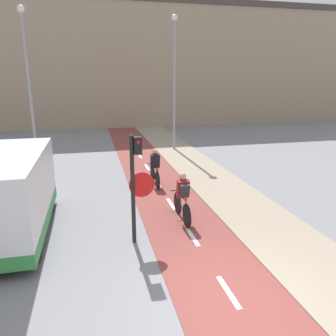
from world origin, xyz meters
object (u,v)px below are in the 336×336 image
street_lamp_sidewalk (174,71)px  van (4,197)px  cyclist_far (155,169)px  traffic_light_pole (136,177)px  cyclist_near (183,199)px  street_lamp_far (28,71)px

street_lamp_sidewalk → van: (-7.35, -10.10, -3.50)m
street_lamp_sidewalk → cyclist_far: street_lamp_sidewalk is taller
cyclist_far → traffic_light_pole: bearing=-106.6°
street_lamp_sidewalk → cyclist_far: size_ratio=4.43×
cyclist_near → van: van is taller
cyclist_far → van: van is taller
van → cyclist_near: bearing=-2.0°
cyclist_far → van: size_ratio=0.36×
traffic_light_pole → street_lamp_sidewalk: 12.28m
van → traffic_light_pole: bearing=-19.1°
traffic_light_pole → van: size_ratio=0.60×
street_lamp_sidewalk → cyclist_far: (-2.48, -6.66, -3.97)m
traffic_light_pole → van: bearing=160.9°
street_lamp_far → street_lamp_sidewalk: (7.92, 0.68, 0.00)m
traffic_light_pole → cyclist_far: traffic_light_pole is taller
street_lamp_far → street_lamp_sidewalk: bearing=4.9°
street_lamp_far → cyclist_far: size_ratio=4.43×
street_lamp_far → cyclist_far: (5.44, -5.99, -3.97)m
street_lamp_sidewalk → traffic_light_pole: bearing=-108.9°
street_lamp_far → cyclist_near: size_ratio=4.34×
cyclist_far → van: 5.98m
traffic_light_pole → street_lamp_sidewalk: (3.86, 11.31, 2.83)m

